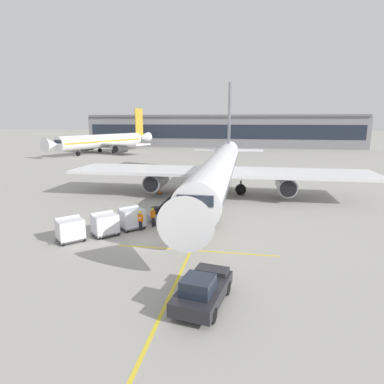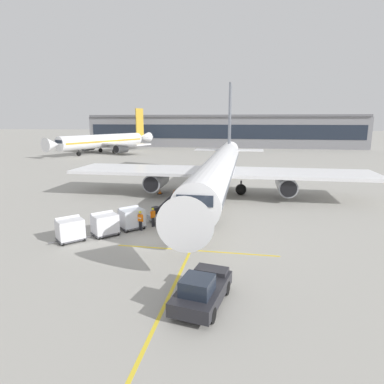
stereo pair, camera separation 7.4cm
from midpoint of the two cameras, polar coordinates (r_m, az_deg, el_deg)
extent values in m
plane|color=#9E9B93|center=(26.59, -7.26, -8.28)|extent=(600.00, 600.00, 0.00)
cylinder|color=white|center=(40.06, 4.83, 4.10)|extent=(3.87, 37.55, 3.53)
cube|color=slate|center=(40.06, 4.83, 4.10)|extent=(3.89, 36.05, 0.42)
cone|color=white|center=(20.11, -0.21, -4.19)|extent=(3.38, 3.56, 3.35)
cone|color=white|center=(61.43, 6.58, 7.18)|extent=(3.05, 5.67, 3.00)
cube|color=white|center=(42.92, -8.00, 3.86)|extent=(17.89, 7.67, 0.36)
cylinder|color=#93969E|center=(41.96, -6.15, 1.95)|extent=(2.23, 4.90, 2.19)
cylinder|color=black|center=(39.61, -7.12, 1.31)|extent=(1.86, 0.14, 1.86)
cube|color=white|center=(41.42, 18.32, 3.05)|extent=(17.89, 7.67, 0.36)
cylinder|color=#93969E|center=(40.68, 16.11, 1.21)|extent=(2.23, 4.90, 2.19)
cylinder|color=black|center=(38.26, 16.50, 0.49)|extent=(1.86, 0.14, 1.86)
cube|color=slate|center=(59.78, 6.64, 12.86)|extent=(0.32, 4.51, 11.26)
cube|color=white|center=(59.72, 6.49, 7.29)|extent=(12.15, 3.11, 0.20)
cube|color=#1E2633|center=(22.32, 0.87, -1.10)|extent=(2.48, 1.61, 0.78)
cylinder|color=#47474C|center=(29.57, 2.87, -3.47)|extent=(0.22, 0.22, 1.14)
sphere|color=black|center=(29.73, 2.86, -4.53)|extent=(1.40, 1.40, 1.40)
cylinder|color=#47474C|center=(42.59, 1.44, 1.45)|extent=(0.22, 0.22, 1.14)
sphere|color=black|center=(42.70, 1.44, 0.70)|extent=(1.40, 1.40, 1.40)
cylinder|color=#47474C|center=(42.17, 8.58, 1.20)|extent=(0.22, 0.22, 1.14)
sphere|color=black|center=(42.29, 8.55, 0.45)|extent=(1.40, 1.40, 1.40)
cube|color=#A3A8B2|center=(31.35, -4.45, -4.03)|extent=(3.24, 3.71, 0.44)
cube|color=black|center=(30.88, -6.22, -3.22)|extent=(0.80, 0.81, 0.70)
cylinder|color=#333338|center=(31.28, -5.26, -2.90)|extent=(0.08, 0.08, 0.80)
cube|color=#A3A8B2|center=(31.67, -3.01, -1.09)|extent=(3.36, 4.34, 2.64)
cube|color=black|center=(31.65, -3.01, -0.93)|extent=(3.16, 4.14, 2.48)
cube|color=#333338|center=(31.33, -2.47, -1.01)|extent=(2.63, 3.82, 2.66)
cube|color=#333338|center=(31.96, -3.55, -0.75)|extent=(2.63, 3.82, 2.66)
cylinder|color=black|center=(31.66, -1.94, -4.25)|extent=(0.48, 0.58, 0.56)
cylinder|color=black|center=(32.70, -3.72, -3.73)|extent=(0.48, 0.58, 0.56)
cylinder|color=black|center=(30.14, -5.23, -5.16)|extent=(0.48, 0.58, 0.56)
cylinder|color=black|center=(31.23, -6.99, -4.58)|extent=(0.48, 0.58, 0.56)
cube|color=#515156|center=(29.41, -10.31, -5.91)|extent=(2.53, 2.55, 0.12)
cylinder|color=#4C4C51|center=(28.87, -12.71, -6.39)|extent=(0.53, 0.56, 0.07)
cube|color=silver|center=(29.17, -10.37, -4.40)|extent=(2.39, 2.41, 1.50)
cube|color=silver|center=(29.38, -10.78, -3.23)|extent=(1.86, 1.92, 0.74)
cube|color=silver|center=(28.77, -12.09, -4.71)|extent=(1.08, 1.00, 1.38)
sphere|color=black|center=(29.69, -12.29, -5.94)|extent=(0.30, 0.30, 0.30)
sphere|color=black|center=(28.51, -11.12, -6.66)|extent=(0.30, 0.30, 0.30)
sphere|color=black|center=(30.34, -9.54, -5.42)|extent=(0.30, 0.30, 0.30)
sphere|color=black|center=(29.20, -8.29, -6.09)|extent=(0.30, 0.30, 0.30)
cube|color=#515156|center=(28.26, -14.72, -6.88)|extent=(2.53, 2.55, 0.12)
cylinder|color=#4C4C51|center=(27.83, -17.30, -7.37)|extent=(0.53, 0.56, 0.07)
cube|color=silver|center=(28.01, -14.81, -5.32)|extent=(2.39, 2.41, 1.50)
cube|color=silver|center=(28.23, -15.19, -4.09)|extent=(1.86, 1.92, 0.74)
cube|color=silver|center=(27.69, -16.66, -5.64)|extent=(1.08, 1.00, 1.38)
sphere|color=black|center=(28.62, -16.72, -6.89)|extent=(0.30, 0.30, 0.30)
sphere|color=black|center=(27.41, -15.71, -7.68)|extent=(0.30, 0.30, 0.30)
sphere|color=black|center=(29.16, -13.77, -6.35)|extent=(0.30, 0.30, 0.30)
sphere|color=black|center=(27.98, -12.65, -7.10)|extent=(0.30, 0.30, 0.30)
cube|color=#515156|center=(27.77, -20.21, -7.60)|extent=(2.53, 2.55, 0.12)
cylinder|color=#4C4C51|center=(27.46, -22.92, -8.08)|extent=(0.53, 0.56, 0.07)
cube|color=silver|center=(27.51, -20.34, -6.01)|extent=(2.39, 2.41, 1.50)
cube|color=silver|center=(27.74, -20.67, -4.75)|extent=(1.86, 1.92, 0.74)
cube|color=silver|center=(27.28, -22.28, -6.33)|extent=(1.08, 1.00, 1.38)
sphere|color=black|center=(28.22, -22.17, -7.57)|extent=(0.30, 0.30, 0.30)
sphere|color=black|center=(26.97, -21.41, -8.42)|extent=(0.30, 0.30, 0.30)
sphere|color=black|center=(28.62, -19.07, -7.05)|extent=(0.30, 0.30, 0.30)
sphere|color=black|center=(27.39, -18.17, -7.86)|extent=(0.30, 0.30, 0.30)
cube|color=#232328|center=(17.65, 1.90, -16.98)|extent=(2.84, 4.70, 0.70)
cube|color=#1E2633|center=(16.65, 1.05, -15.95)|extent=(1.72, 1.77, 0.80)
cube|color=#28282D|center=(18.83, 3.55, -13.40)|extent=(1.93, 1.27, 0.24)
cylinder|color=black|center=(18.73, 6.07, -16.26)|extent=(0.41, 0.80, 0.76)
cylinder|color=black|center=(19.19, 0.52, -15.43)|extent=(0.41, 0.80, 0.76)
cylinder|color=black|center=(16.46, 3.56, -20.60)|extent=(0.41, 0.80, 0.76)
cylinder|color=black|center=(16.99, -2.78, -19.44)|extent=(0.41, 0.80, 0.76)
cylinder|color=black|center=(28.71, -8.71, -5.84)|extent=(0.15, 0.15, 0.86)
cylinder|color=black|center=(28.81, -9.00, -5.78)|extent=(0.15, 0.15, 0.86)
cube|color=orange|center=(28.55, -8.90, -4.44)|extent=(0.43, 0.34, 0.58)
cube|color=white|center=(28.45, -9.05, -4.50)|extent=(0.33, 0.11, 0.08)
sphere|color=tan|center=(28.43, -8.93, -3.65)|extent=(0.21, 0.21, 0.21)
sphere|color=yellow|center=(28.41, -8.94, -3.51)|extent=(0.23, 0.23, 0.23)
cylinder|color=orange|center=(28.43, -8.51, -4.60)|extent=(0.09, 0.09, 0.56)
cylinder|color=orange|center=(28.70, -9.29, -4.46)|extent=(0.09, 0.09, 0.56)
cylinder|color=black|center=(29.57, -6.83, -5.24)|extent=(0.15, 0.15, 0.86)
cylinder|color=black|center=(29.69, -6.59, -5.16)|extent=(0.15, 0.15, 0.86)
cube|color=orange|center=(29.42, -6.75, -3.86)|extent=(0.39, 0.45, 0.58)
cube|color=white|center=(29.51, -6.92, -3.82)|extent=(0.17, 0.31, 0.08)
sphere|color=#9E7051|center=(29.31, -6.77, -3.09)|extent=(0.21, 0.21, 0.21)
sphere|color=yellow|center=(29.29, -6.77, -2.96)|extent=(0.23, 0.23, 0.23)
cylinder|color=orange|center=(29.27, -7.07, -4.06)|extent=(0.09, 0.09, 0.56)
cylinder|color=orange|center=(29.60, -6.42, -3.85)|extent=(0.09, 0.09, 0.56)
cylinder|color=#514C42|center=(28.57, -4.76, -5.83)|extent=(0.15, 0.15, 0.86)
cylinder|color=#514C42|center=(28.41, -4.87, -5.94)|extent=(0.15, 0.15, 0.86)
cube|color=yellow|center=(28.27, -4.84, -4.50)|extent=(0.26, 0.39, 0.58)
cube|color=white|center=(28.23, -4.60, -4.52)|extent=(0.03, 0.34, 0.08)
sphere|color=#9E7051|center=(28.15, -4.86, -3.70)|extent=(0.21, 0.21, 0.21)
sphere|color=yellow|center=(28.13, -4.86, -3.56)|extent=(0.23, 0.23, 0.23)
cylinder|color=yellow|center=(28.50, -4.69, -4.46)|extent=(0.09, 0.09, 0.56)
cylinder|color=yellow|center=(28.07, -4.99, -4.73)|extent=(0.09, 0.09, 0.56)
cube|color=black|center=(42.68, -5.56, -0.29)|extent=(0.58, 0.58, 0.05)
cone|color=orange|center=(42.61, -5.57, 0.14)|extent=(0.46, 0.46, 0.61)
cylinder|color=white|center=(42.60, -5.57, 0.18)|extent=(0.25, 0.25, 0.07)
cube|color=black|center=(42.44, -3.07, -0.32)|extent=(0.57, 0.57, 0.05)
cone|color=orange|center=(42.37, -3.08, 0.11)|extent=(0.45, 0.45, 0.59)
cylinder|color=white|center=(42.36, -3.08, 0.15)|extent=(0.25, 0.25, 0.07)
cube|color=black|center=(41.96, -2.41, -0.46)|extent=(0.67, 0.67, 0.05)
cone|color=orange|center=(41.88, -2.42, 0.05)|extent=(0.54, 0.54, 0.70)
cylinder|color=white|center=(41.87, -2.42, 0.09)|extent=(0.29, 0.29, 0.08)
cube|color=yellow|center=(40.77, 4.21, -0.89)|extent=(0.20, 110.00, 0.01)
cube|color=yellow|center=(24.37, 0.76, -10.14)|extent=(12.00, 0.20, 0.01)
cube|color=gray|center=(123.81, 5.43, 10.42)|extent=(96.20, 19.41, 10.51)
cube|color=#1E2633|center=(114.09, 5.01, 10.40)|extent=(93.31, 0.10, 4.73)
cube|color=slate|center=(121.82, 5.41, 13.03)|extent=(95.24, 16.50, 0.70)
cylinder|color=white|center=(98.52, -15.20, 8.56)|extent=(14.38, 28.66, 3.77)
cube|color=gold|center=(98.52, -15.20, 8.56)|extent=(13.98, 27.58, 0.45)
cone|color=white|center=(88.07, -23.13, 7.61)|extent=(4.72, 4.83, 3.58)
cone|color=white|center=(111.31, -8.48, 9.39)|extent=(5.21, 6.79, 3.20)
cube|color=white|center=(104.80, -17.81, 8.30)|extent=(15.13, 10.62, 0.36)
cylinder|color=#93969E|center=(103.78, -17.66, 7.52)|extent=(3.58, 4.41, 2.34)
cylinder|color=black|center=(102.52, -18.49, 7.42)|extent=(1.89, 0.85, 1.99)
cube|color=white|center=(93.60, -11.58, 8.21)|extent=(15.13, 10.62, 0.36)
cylinder|color=#93969E|center=(93.94, -12.22, 7.38)|extent=(3.58, 4.41, 2.34)
cylinder|color=black|center=(92.55, -13.07, 7.26)|extent=(1.89, 0.85, 1.99)
cube|color=gold|center=(110.03, -9.08, 11.88)|extent=(1.57, 3.38, 8.81)
cube|color=white|center=(109.93, -9.10, 9.48)|extent=(9.68, 5.69, 0.20)
cube|color=#1E2633|center=(89.58, -21.78, 8.14)|extent=(3.08, 2.55, 0.83)
cylinder|color=#47474C|center=(92.92, -19.10, 6.63)|extent=(0.22, 0.22, 1.02)
sphere|color=black|center=(92.97, -19.07, 6.32)|extent=(1.25, 1.25, 1.25)
cylinder|color=#47474C|center=(101.75, -15.61, 7.29)|extent=(0.22, 0.22, 1.02)
sphere|color=black|center=(101.79, -15.60, 7.01)|extent=(1.25, 1.25, 1.25)
cylinder|color=#47474C|center=(97.67, -13.34, 7.22)|extent=(0.22, 0.22, 1.02)
sphere|color=black|center=(97.72, -13.33, 6.92)|extent=(1.25, 1.25, 1.25)
camera|label=1|loc=(0.04, -89.93, 0.02)|focal=30.67mm
camera|label=2|loc=(0.04, 90.07, -0.02)|focal=30.67mm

